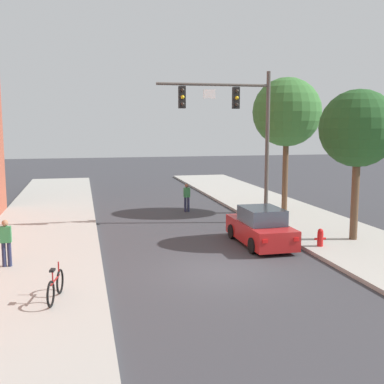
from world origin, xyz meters
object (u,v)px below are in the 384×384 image
Objects in this scene: pedestrian_sidewalk_left_walker at (6,241)px; bicycle_leaning at (55,287)px; car_lead_red at (261,228)px; street_tree_second at (287,112)px; traffic_signal_mast at (238,119)px; pedestrian_crossing_road at (187,196)px; fire_hydrant at (320,237)px; street_tree_nearest at (358,129)px.

bicycle_leaning is at bearing -64.11° from pedestrian_sidewalk_left_walker.
street_tree_second reaches higher than car_lead_red.
car_lead_red is at bearing 8.33° from pedestrian_sidewalk_left_walker.
street_tree_second is (13.90, 8.16, 4.64)m from pedestrian_sidewalk_left_walker.
pedestrian_sidewalk_left_walker is 0.94× the size of bicycle_leaning.
traffic_signal_mast reaches higher than car_lead_red.
street_tree_second is at bearing 44.49° from bicycle_leaning.
bicycle_leaning is (-6.70, -13.47, -0.37)m from pedestrian_crossing_road.
bicycle_leaning is at bearing -159.14° from fire_hydrant.
street_tree_second is (1.98, 8.03, 5.19)m from fire_hydrant.
car_lead_red is at bearing 172.53° from street_tree_nearest.
street_tree_second is (12.09, 11.88, 5.16)m from bicycle_leaning.
street_tree_nearest is (12.08, 4.64, 4.30)m from bicycle_leaning.
bicycle_leaning is (1.81, -3.72, -0.52)m from pedestrian_sidewalk_left_walker.
pedestrian_crossing_road is at bearing 121.31° from street_tree_nearest.
traffic_signal_mast is 4.37m from street_tree_second.
street_tree_second reaches higher than pedestrian_sidewalk_left_walker.
pedestrian_crossing_road reaches higher than fire_hydrant.
car_lead_red is 2.59× the size of pedestrian_sidewalk_left_walker.
traffic_signal_mast is at bearing 48.46° from bicycle_leaning.
street_tree_nearest reaches higher than pedestrian_sidewalk_left_walker.
car_lead_red is at bearing 147.57° from fire_hydrant.
bicycle_leaning is 2.43× the size of fire_hydrant.
pedestrian_sidewalk_left_walker is 16.77m from street_tree_second.
street_tree_second is at bearing 76.15° from fire_hydrant.
pedestrian_sidewalk_left_walker is at bearing -171.67° from car_lead_red.
pedestrian_crossing_road is 0.22× the size of street_tree_second.
bicycle_leaning is at bearing -116.46° from pedestrian_crossing_road.
car_lead_red is at bearing -80.76° from pedestrian_crossing_road.
bicycle_leaning is 17.72m from street_tree_second.
pedestrian_sidewalk_left_walker is 0.22× the size of street_tree_second.
street_tree_nearest is at bearing 21.72° from fire_hydrant.
car_lead_red is at bearing 32.66° from bicycle_leaning.
traffic_signal_mast is 1.00× the size of street_tree_second.
pedestrian_sidewalk_left_walker is 2.28× the size of fire_hydrant.
fire_hydrant is 4.82m from street_tree_nearest.
traffic_signal_mast is 1.76× the size of car_lead_red.
street_tree_nearest is at bearing -53.28° from traffic_signal_mast.
traffic_signal_mast reaches higher than bicycle_leaning.
traffic_signal_mast is at bearing 126.72° from street_tree_nearest.
street_tree_nearest reaches higher than car_lead_red.
pedestrian_sidewalk_left_walker is 4.17m from bicycle_leaning.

